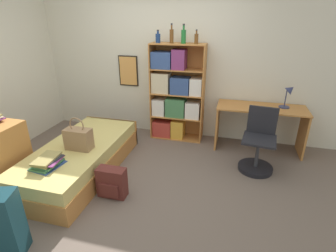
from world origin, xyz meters
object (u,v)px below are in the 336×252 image
(bookcase, at_px, (174,95))
(desk_chair, at_px, (258,151))
(desk, at_px, (260,119))
(bottle_green, at_px, (158,38))
(bottle_brown, at_px, (172,36))
(bed, at_px, (81,157))
(bottle_blue, at_px, (196,38))
(bottle_clear, at_px, (184,36))
(handbag, at_px, (79,139))
(book_stack_on_bed, at_px, (47,162))
(desk_lamp, at_px, (289,93))
(backpack, at_px, (112,183))

(bookcase, xyz_separation_m, desk_chair, (1.40, -0.74, -0.50))
(desk, bearing_deg, bottle_green, 177.34)
(bottle_green, bearing_deg, bottle_brown, -2.02)
(bed, height_order, desk, desk)
(bookcase, height_order, bottle_blue, bottle_blue)
(bottle_clear, relative_size, desk_chair, 0.33)
(handbag, relative_size, desk, 0.33)
(bottle_clear, distance_m, bottle_blue, 0.20)
(bookcase, bearing_deg, bottle_clear, -8.72)
(handbag, height_order, desk, handbag)
(bed, bearing_deg, desk_chair, 15.98)
(book_stack_on_bed, bearing_deg, desk_chair, 27.55)
(bottle_brown, distance_m, bottle_blue, 0.39)
(bottle_clear, bearing_deg, desk_lamp, -0.56)
(book_stack_on_bed, xyz_separation_m, desk, (2.49, 1.92, 0.05))
(bottle_blue, xyz_separation_m, desk, (1.09, -0.08, -1.21))
(bottle_brown, relative_size, bottle_blue, 1.40)
(bottle_brown, xyz_separation_m, desk_chair, (1.45, -0.71, -1.48))
(book_stack_on_bed, height_order, bottle_green, bottle_green)
(handbag, height_order, backpack, handbag)
(book_stack_on_bed, height_order, desk_lamp, desk_lamp)
(desk, bearing_deg, book_stack_on_bed, -142.39)
(bottle_blue, bearing_deg, bed, -133.88)
(handbag, height_order, desk_chair, desk_chair)
(desk_lamp, relative_size, desk_chair, 0.42)
(handbag, relative_size, bottle_clear, 1.53)
(desk_lamp, bearing_deg, bottle_clear, 179.44)
(bottle_blue, bearing_deg, bookcase, 177.13)
(book_stack_on_bed, relative_size, bottle_clear, 1.29)
(handbag, height_order, bottle_clear, bottle_clear)
(bottle_clear, height_order, backpack, bottle_clear)
(bed, relative_size, bottle_green, 10.17)
(book_stack_on_bed, height_order, backpack, book_stack_on_bed)
(book_stack_on_bed, bearing_deg, bottle_green, 68.65)
(handbag, xyz_separation_m, backpack, (0.59, -0.30, -0.38))
(desk_lamp, distance_m, backpack, 2.91)
(bottle_brown, bearing_deg, bookcase, 27.77)
(bottle_green, xyz_separation_m, bottle_clear, (0.42, -0.00, 0.04))
(desk, xyz_separation_m, desk_lamp, (0.37, 0.06, 0.45))
(bottle_green, distance_m, desk, 2.09)
(bookcase, xyz_separation_m, backpack, (-0.34, -1.84, -0.60))
(handbag, distance_m, desk, 2.77)
(backpack, bearing_deg, bed, 148.22)
(bed, bearing_deg, backpack, -31.78)
(desk, distance_m, backpack, 2.51)
(bottle_brown, distance_m, backpack, 2.42)
(bed, bearing_deg, desk, 28.50)
(bookcase, height_order, bottle_brown, bottle_brown)
(book_stack_on_bed, height_order, desk_chair, desk_chair)
(desk, height_order, desk_chair, desk_chair)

